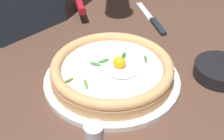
# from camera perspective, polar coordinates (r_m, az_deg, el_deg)

# --- Properties ---
(ground_plane) EXTENTS (2.40, 2.40, 0.03)m
(ground_plane) POSITION_cam_1_polar(r_m,az_deg,el_deg) (0.70, -2.45, -2.48)
(ground_plane) COLOR brown
(ground_plane) RESTS_ON ground
(pizza_plate) EXTENTS (0.30, 0.30, 0.01)m
(pizza_plate) POSITION_cam_1_polar(r_m,az_deg,el_deg) (0.68, -0.00, -1.75)
(pizza_plate) COLOR white
(pizza_plate) RESTS_ON ground
(pizza) EXTENTS (0.27, 0.27, 0.06)m
(pizza) POSITION_cam_1_polar(r_m,az_deg,el_deg) (0.66, 0.02, 0.08)
(pizza) COLOR tan
(pizza) RESTS_ON pizza_plate
(side_bowl) EXTENTS (0.12, 0.12, 0.03)m
(side_bowl) POSITION_cam_1_polar(r_m,az_deg,el_deg) (0.73, 19.52, -0.10)
(side_bowl) COLOR black
(side_bowl) RESTS_ON ground
(pizza_cutter) EXTENTS (0.15, 0.07, 0.08)m
(pizza_cutter) POSITION_cam_1_polar(r_m,az_deg,el_deg) (0.94, -6.13, 12.51)
(pizza_cutter) COLOR silver
(pizza_cutter) RESTS_ON ground
(table_knife) EXTENTS (0.21, 0.10, 0.01)m
(table_knife) POSITION_cam_1_polar(r_m,az_deg,el_deg) (0.91, 7.85, 8.88)
(table_knife) COLOR silver
(table_knife) RESTS_ON ground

